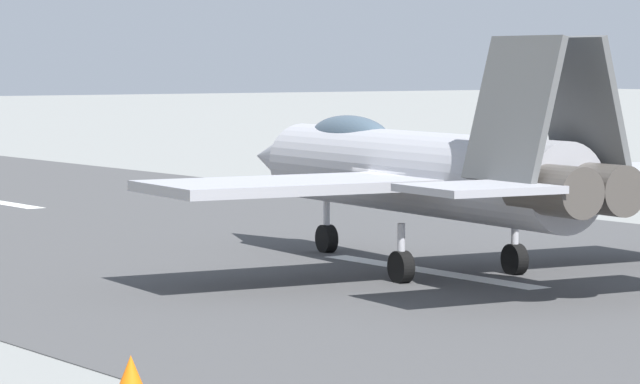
# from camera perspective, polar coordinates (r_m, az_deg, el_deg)

# --- Properties ---
(ground_plane) EXTENTS (400.00, 400.00, 0.00)m
(ground_plane) POSITION_cam_1_polar(r_m,az_deg,el_deg) (42.74, 3.10, -2.57)
(ground_plane) COLOR gray
(runway_strip) EXTENTS (240.00, 26.00, 0.02)m
(runway_strip) POSITION_cam_1_polar(r_m,az_deg,el_deg) (42.73, 3.12, -2.55)
(runway_strip) COLOR #444445
(runway_strip) RESTS_ON ground
(fighter_jet) EXTENTS (16.51, 14.99, 5.69)m
(fighter_jet) POSITION_cam_1_polar(r_m,az_deg,el_deg) (42.23, 3.23, 0.74)
(fighter_jet) COLOR #9D9DA4
(fighter_jet) RESTS_ON ground
(marker_cone_near) EXTENTS (0.44, 0.44, 0.55)m
(marker_cone_near) POSITION_cam_1_polar(r_m,az_deg,el_deg) (27.32, -6.26, -5.94)
(marker_cone_near) COLOR orange
(marker_cone_near) RESTS_ON ground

